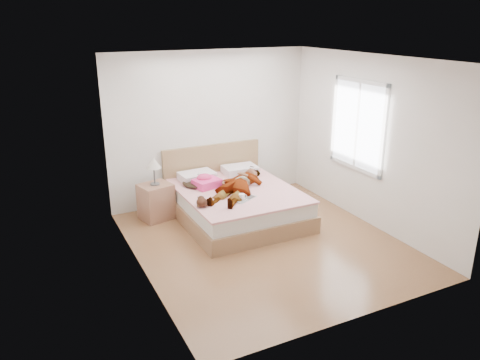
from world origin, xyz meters
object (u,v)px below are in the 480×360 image
at_px(bed, 235,201).
at_px(plush_toy, 202,202).
at_px(nightstand, 156,199).
at_px(coffee_mug, 242,197).
at_px(magazine, 243,198).
at_px(towel, 206,182).
at_px(phone, 200,175).
at_px(woman, 239,182).

distance_m(bed, plush_toy, 0.96).
bearing_deg(nightstand, coffee_mug, -46.17).
height_order(magazine, coffee_mug, coffee_mug).
height_order(magazine, plush_toy, plush_toy).
bearing_deg(towel, nightstand, 160.48).
bearing_deg(towel, coffee_mug, -72.40).
bearing_deg(coffee_mug, nightstand, 133.83).
relative_size(phone, magazine, 0.20).
distance_m(magazine, plush_toy, 0.67).
bearing_deg(coffee_mug, phone, 109.84).
xyz_separation_m(woman, magazine, (-0.14, -0.41, -0.11)).
bearing_deg(bed, coffee_mug, -104.72).
distance_m(woman, bed, 0.36).
xyz_separation_m(woman, plush_toy, (-0.81, -0.42, -0.05)).
xyz_separation_m(towel, magazine, (0.29, -0.72, -0.08)).
bearing_deg(woman, phone, -173.77).
height_order(towel, coffee_mug, towel).
xyz_separation_m(woman, bed, (-0.04, 0.07, -0.35)).
xyz_separation_m(magazine, plush_toy, (-0.67, -0.01, 0.06)).
height_order(woman, phone, woman).
distance_m(bed, coffee_mug, 0.63).
bearing_deg(phone, nightstand, 120.06).
distance_m(magazine, nightstand, 1.46).
bearing_deg(woman, towel, -170.95).
distance_m(phone, magazine, 0.90).
relative_size(towel, nightstand, 0.45).
bearing_deg(bed, nightstand, 155.95).
distance_m(coffee_mug, plush_toy, 0.63).
distance_m(towel, magazine, 0.78).
bearing_deg(bed, towel, 147.94).
distance_m(coffee_mug, nightstand, 1.49).
bearing_deg(woman, nightstand, -161.09).
height_order(woman, magazine, woman).
bearing_deg(magazine, phone, 114.05).
bearing_deg(coffee_mug, plush_toy, 174.98).
xyz_separation_m(towel, coffee_mug, (0.25, -0.79, -0.03)).
xyz_separation_m(phone, towel, (0.07, -0.09, -0.10)).
relative_size(bed, magazine, 4.44).
bearing_deg(coffee_mug, woman, 68.67).
bearing_deg(magazine, bed, 78.37).
xyz_separation_m(bed, plush_toy, (-0.76, -0.49, 0.31)).
bearing_deg(bed, phone, 144.06).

